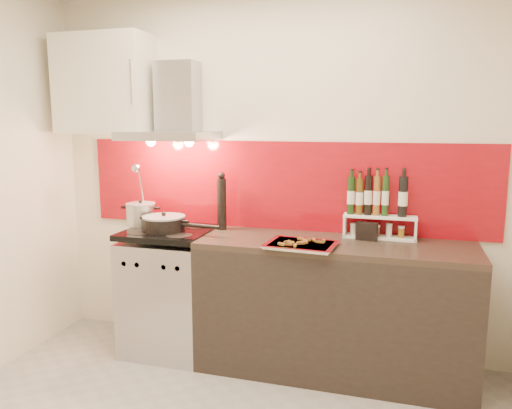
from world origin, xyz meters
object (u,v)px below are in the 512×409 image
(saute_pan, at_px, (165,223))
(baking_tray, at_px, (301,244))
(range_stove, at_px, (171,292))
(stock_pot, at_px, (141,214))
(pepper_mill, at_px, (222,202))
(counter, at_px, (334,307))

(saute_pan, distance_m, baking_tray, 1.03)
(range_stove, xyz_separation_m, stock_pot, (-0.28, 0.10, 0.55))
(range_stove, relative_size, stock_pot, 4.08)
(saute_pan, distance_m, pepper_mill, 0.44)
(stock_pot, height_order, baking_tray, stock_pot)
(counter, bearing_deg, saute_pan, -177.81)
(baking_tray, bearing_deg, range_stove, 169.73)
(stock_pot, bearing_deg, baking_tray, -12.52)
(counter, xyz_separation_m, baking_tray, (-0.19, -0.19, 0.47))
(range_stove, relative_size, saute_pan, 1.54)
(counter, bearing_deg, pepper_mill, 169.60)
(counter, relative_size, pepper_mill, 4.27)
(range_stove, distance_m, pepper_mill, 0.77)
(saute_pan, bearing_deg, pepper_mill, 29.39)
(range_stove, xyz_separation_m, saute_pan, (-0.01, -0.04, 0.52))
(counter, height_order, pepper_mill, pepper_mill)
(stock_pot, bearing_deg, counter, -3.81)
(counter, relative_size, baking_tray, 3.94)
(range_stove, bearing_deg, counter, 0.23)
(saute_pan, relative_size, pepper_mill, 1.40)
(baking_tray, bearing_deg, stock_pot, 167.48)
(stock_pot, xyz_separation_m, baking_tray, (1.29, -0.29, -0.08))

